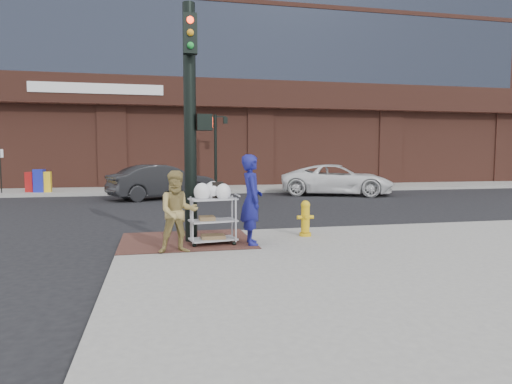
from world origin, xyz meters
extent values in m
plane|color=black|center=(0.00, 0.00, 0.00)|extent=(220.00, 220.00, 0.00)
cube|color=gray|center=(12.50, 32.00, 0.07)|extent=(65.00, 36.00, 0.15)
cube|color=#4F2C25|center=(-0.60, 0.90, 0.16)|extent=(2.80, 2.40, 0.01)
cube|color=#592E23|center=(5.00, 31.00, 14.15)|extent=(42.00, 26.00, 28.00)
cube|color=slate|center=(40.00, 38.00, 9.00)|extent=(14.00, 20.00, 18.00)
cylinder|color=black|center=(2.00, 16.00, 2.15)|extent=(0.16, 0.16, 4.00)
cube|color=black|center=(2.00, 16.00, 4.05)|extent=(1.20, 0.06, 0.06)
cube|color=black|center=(1.45, 16.00, 3.85)|extent=(0.22, 0.22, 0.35)
cube|color=black|center=(2.55, 16.00, 3.85)|extent=(0.22, 0.22, 0.35)
cylinder|color=black|center=(-8.50, 15.00, 1.25)|extent=(0.05, 0.05, 2.20)
cylinder|color=black|center=(-0.50, 0.80, 2.65)|extent=(0.26, 0.26, 5.00)
cube|color=black|center=(-0.20, 0.80, 2.70)|extent=(0.32, 0.28, 0.34)
cube|color=#FF260C|center=(-0.04, 0.80, 2.70)|extent=(0.02, 0.18, 0.22)
cube|color=black|center=(-0.50, 0.52, 4.45)|extent=(0.28, 0.18, 0.80)
imported|color=navy|center=(0.70, 0.20, 1.09)|extent=(0.48, 0.70, 1.87)
imported|color=#9A8448|center=(-0.83, -0.29, 0.93)|extent=(0.81, 0.66, 1.57)
imported|color=black|center=(-0.96, 11.90, 0.77)|extent=(4.96, 3.26, 1.55)
imported|color=white|center=(7.51, 12.06, 0.75)|extent=(5.96, 4.41, 1.51)
cube|color=#A8A9AE|center=(-0.08, 0.35, 1.10)|extent=(1.01, 0.67, 0.03)
cube|color=#A8A9AE|center=(-0.08, 0.35, 0.65)|extent=(1.01, 0.67, 0.03)
cube|color=#A8A9AE|center=(-0.08, 0.35, 0.27)|extent=(1.01, 0.67, 0.03)
cube|color=black|center=(0.02, 0.40, 1.27)|extent=(0.23, 0.15, 0.33)
cube|color=brown|center=(-0.21, 0.35, 0.70)|extent=(0.31, 0.36, 0.08)
cube|color=brown|center=(-0.08, 0.35, 0.32)|extent=(0.48, 0.38, 0.07)
cylinder|color=gold|center=(2.11, 0.88, 0.19)|extent=(0.27, 0.27, 0.08)
cylinder|color=gold|center=(2.11, 0.88, 0.54)|extent=(0.19, 0.19, 0.60)
sphere|color=gold|center=(2.11, 0.88, 0.86)|extent=(0.21, 0.21, 0.21)
cylinder|color=gold|center=(2.11, 0.88, 0.58)|extent=(0.39, 0.09, 0.09)
cube|color=#9E1212|center=(-7.23, 15.20, 0.64)|extent=(0.53, 0.51, 0.99)
cube|color=yellow|center=(-6.48, 15.04, 0.65)|extent=(0.43, 0.39, 1.00)
cube|color=#1921A4|center=(-6.79, 14.99, 0.71)|extent=(0.53, 0.49, 1.12)
camera|label=1|loc=(-1.23, -8.99, 2.04)|focal=32.00mm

